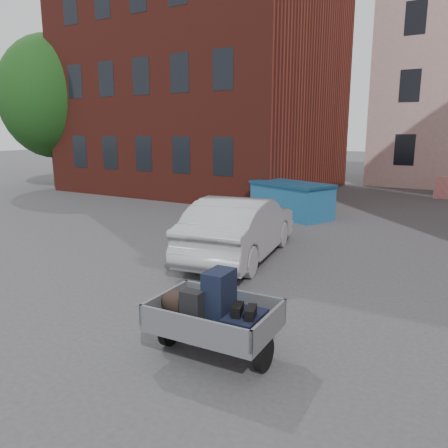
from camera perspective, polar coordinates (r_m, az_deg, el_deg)
The scene contains 7 objects.
ground at distance 8.12m, azimuth 0.91°, elevation -9.39°, with size 120.00×120.00×0.00m, color #38383A.
building_brick at distance 23.69m, azimuth -2.33°, elevation 21.85°, with size 12.00×10.00×14.00m, color #591E16.
far_building at distance 37.16m, azimuth -9.06°, elevation 13.51°, with size 6.00×6.00×8.00m, color maroon.
tree at distance 25.25m, azimuth -21.68°, elevation 16.26°, with size 5.28×5.28×8.30m.
trailer at distance 5.86m, azimuth -1.41°, elevation -11.69°, with size 1.65×1.84×1.20m.
dumpster at distance 15.51m, azimuth 8.78°, elevation 3.17°, with size 3.22×2.44×1.20m.
silver_car at distance 10.34m, azimuth 2.16°, elevation -0.42°, with size 1.55×4.46×1.47m, color #9DA0A4.
Camera 1 is at (3.78, -6.54, 2.97)m, focal length 35.00 mm.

